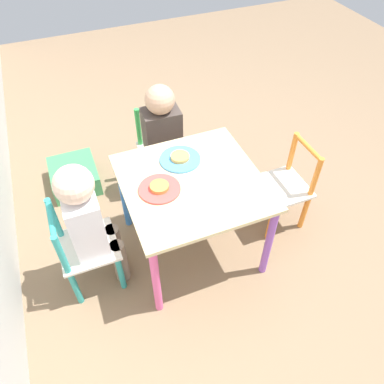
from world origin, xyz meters
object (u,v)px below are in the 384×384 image
at_px(chair_orange, 285,187).
at_px(plate_right, 180,158).
at_px(child_back, 89,219).
at_px(child_right, 163,134).
at_px(storage_bin, 74,176).
at_px(chair_green, 162,151).
at_px(chair_teal, 84,249).
at_px(kids_table, 192,191).
at_px(plate_back, 160,188).

xyz_separation_m(chair_orange, plate_right, (0.15, 0.54, 0.25)).
bearing_deg(child_back, chair_orange, -89.95).
relative_size(child_right, storage_bin, 2.15).
distance_m(chair_green, storage_bin, 0.58).
height_order(child_right, storage_bin, child_right).
relative_size(chair_teal, chair_green, 1.00).
bearing_deg(child_right, chair_green, 90.00).
xyz_separation_m(chair_green, storage_bin, (0.18, 0.52, -0.18)).
xyz_separation_m(kids_table, chair_teal, (-0.00, 0.54, -0.17)).
xyz_separation_m(kids_table, chair_green, (0.54, -0.02, -0.17)).
distance_m(child_back, plate_back, 0.33).
distance_m(chair_orange, plate_right, 0.61).
relative_size(child_back, child_right, 1.05).
bearing_deg(chair_teal, plate_back, -89.94).
height_order(chair_orange, storage_bin, chair_orange).
bearing_deg(storage_bin, chair_teal, 177.16).
relative_size(child_right, plate_right, 3.54).
bearing_deg(kids_table, storage_bin, 34.93).
xyz_separation_m(kids_table, plate_right, (0.15, 0.00, 0.08)).
xyz_separation_m(child_back, child_right, (0.48, -0.49, -0.02)).
xyz_separation_m(chair_green, plate_right, (-0.38, 0.02, 0.25)).
bearing_deg(chair_teal, kids_table, -90.00).
bearing_deg(storage_bin, chair_orange, -124.58).
relative_size(child_back, plate_right, 3.70).
relative_size(chair_green, chair_orange, 1.00).
height_order(child_back, plate_right, child_back).
bearing_deg(child_right, child_back, -133.90).
height_order(chair_teal, child_back, child_back).
bearing_deg(chair_orange, kids_table, -90.00).
xyz_separation_m(child_right, storage_bin, (0.24, 0.52, -0.35)).
relative_size(kids_table, chair_green, 1.23).
relative_size(plate_right, storage_bin, 0.61).
height_order(kids_table, chair_orange, chair_orange).
bearing_deg(kids_table, plate_right, 0.00).
xyz_separation_m(chair_orange, storage_bin, (0.72, 1.04, -0.18)).
height_order(chair_teal, storage_bin, chair_teal).
bearing_deg(plate_back, storage_bin, 25.85).
relative_size(chair_orange, child_back, 0.70).
distance_m(child_back, plate_right, 0.51).
height_order(chair_teal, plate_right, plate_right).
distance_m(kids_table, storage_bin, 0.95).
distance_m(child_right, storage_bin, 0.67).
distance_m(kids_table, plate_right, 0.17).
bearing_deg(plate_back, kids_table, -90.00).
bearing_deg(plate_right, child_back, 107.99).
bearing_deg(child_back, plate_back, -89.93).
bearing_deg(chair_green, kids_table, -90.00).
bearing_deg(child_back, plate_right, -72.16).
height_order(chair_green, chair_orange, same).
distance_m(chair_teal, child_back, 0.20).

